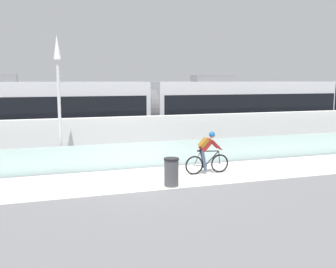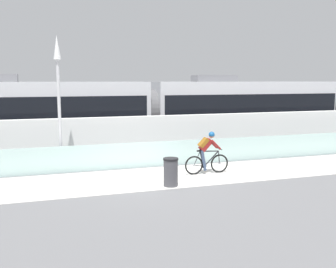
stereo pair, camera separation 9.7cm
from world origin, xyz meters
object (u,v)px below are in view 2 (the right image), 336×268
(tram, at_px, (149,111))
(trash_bin, at_px, (171,172))
(cyclist_on_bike, at_px, (207,153))
(lamp_post_antenna, at_px, (58,86))

(tram, xyz_separation_m, trash_bin, (-1.46, -8.10, -1.41))
(tram, height_order, cyclist_on_bike, tram)
(tram, height_order, lamp_post_antenna, lamp_post_antenna)
(tram, bearing_deg, trash_bin, -100.23)
(trash_bin, bearing_deg, lamp_post_antenna, 134.75)
(lamp_post_antenna, height_order, trash_bin, lamp_post_antenna)
(cyclist_on_bike, relative_size, trash_bin, 1.84)
(tram, xyz_separation_m, lamp_post_antenna, (-4.83, -4.70, 1.40))
(cyclist_on_bike, bearing_deg, tram, 93.23)
(cyclist_on_bike, height_order, trash_bin, cyclist_on_bike)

